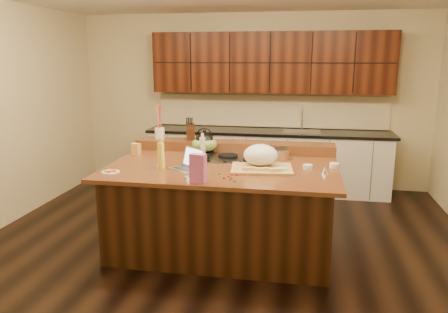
# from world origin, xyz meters

# --- Properties ---
(room) EXTENTS (5.52, 5.02, 2.72)m
(room) POSITION_xyz_m (0.00, 0.00, 1.35)
(room) COLOR black
(room) RESTS_ON ground
(island) EXTENTS (2.40, 1.60, 0.92)m
(island) POSITION_xyz_m (0.00, 0.00, 0.46)
(island) COLOR black
(island) RESTS_ON ground
(back_ledge) EXTENTS (2.40, 0.30, 0.12)m
(back_ledge) POSITION_xyz_m (0.00, 0.70, 0.98)
(back_ledge) COLOR black
(back_ledge) RESTS_ON island
(cooktop) EXTENTS (0.92, 0.52, 0.05)m
(cooktop) POSITION_xyz_m (0.00, 0.30, 0.94)
(cooktop) COLOR gray
(cooktop) RESTS_ON island
(back_counter) EXTENTS (3.70, 0.66, 2.40)m
(back_counter) POSITION_xyz_m (0.30, 2.23, 0.98)
(back_counter) COLOR silver
(back_counter) RESTS_ON ground
(kettle) EXTENTS (0.25, 0.25, 0.20)m
(kettle) POSITION_xyz_m (-0.30, 0.43, 1.07)
(kettle) COLOR black
(kettle) RESTS_ON cooktop
(green_bowl) EXTENTS (0.39, 0.39, 0.16)m
(green_bowl) POSITION_xyz_m (-0.30, 0.43, 1.05)
(green_bowl) COLOR olive
(green_bowl) RESTS_ON cooktop
(laptop) EXTENTS (0.39, 0.38, 0.21)m
(laptop) POSITION_xyz_m (-0.31, -0.24, 0.98)
(laptop) COLOR #B7B7BC
(laptop) RESTS_ON island
(oil_bottle) EXTENTS (0.09, 0.09, 0.27)m
(oil_bottle) POSITION_xyz_m (-0.59, -0.28, 1.06)
(oil_bottle) COLOR yellow
(oil_bottle) RESTS_ON island
(vinegar_bottle) EXTENTS (0.07, 0.07, 0.25)m
(vinegar_bottle) POSITION_xyz_m (-0.27, 0.19, 1.04)
(vinegar_bottle) COLOR silver
(vinegar_bottle) RESTS_ON island
(wooden_tray) EXTENTS (0.65, 0.52, 0.25)m
(wooden_tray) POSITION_xyz_m (0.41, -0.08, 1.03)
(wooden_tray) COLOR tan
(wooden_tray) RESTS_ON island
(ramekin_a) EXTENTS (0.11, 0.11, 0.04)m
(ramekin_a) POSITION_xyz_m (0.64, -0.19, 0.94)
(ramekin_a) COLOR white
(ramekin_a) RESTS_ON island
(ramekin_b) EXTENTS (0.12, 0.12, 0.04)m
(ramekin_b) POSITION_xyz_m (1.15, 0.10, 0.94)
(ramekin_b) COLOR white
(ramekin_b) RESTS_ON island
(ramekin_c) EXTENTS (0.12, 0.12, 0.04)m
(ramekin_c) POSITION_xyz_m (0.88, -0.02, 0.94)
(ramekin_c) COLOR white
(ramekin_c) RESTS_ON island
(strainer_bowl) EXTENTS (0.32, 0.32, 0.09)m
(strainer_bowl) POSITION_xyz_m (0.56, 0.43, 0.97)
(strainer_bowl) COLOR #996B3F
(strainer_bowl) RESTS_ON island
(kitchen_timer) EXTENTS (0.08, 0.08, 0.07)m
(kitchen_timer) POSITION_xyz_m (1.04, -0.17, 0.96)
(kitchen_timer) COLOR silver
(kitchen_timer) RESTS_ON island
(pink_bag) EXTENTS (0.15, 0.10, 0.27)m
(pink_bag) POSITION_xyz_m (-0.10, -0.70, 1.05)
(pink_bag) COLOR #C45CA8
(pink_bag) RESTS_ON island
(candy_plate) EXTENTS (0.19, 0.19, 0.01)m
(candy_plate) POSITION_xyz_m (-1.04, -0.51, 0.93)
(candy_plate) COLOR white
(candy_plate) RESTS_ON island
(package_box) EXTENTS (0.12, 0.10, 0.14)m
(package_box) POSITION_xyz_m (-1.09, 0.29, 0.99)
(package_box) COLOR gold
(package_box) RESTS_ON island
(utensil_crock) EXTENTS (0.13, 0.13, 0.14)m
(utensil_crock) POSITION_xyz_m (-0.93, 0.70, 1.11)
(utensil_crock) COLOR white
(utensil_crock) RESTS_ON back_ledge
(knife_block) EXTENTS (0.14, 0.19, 0.20)m
(knife_block) POSITION_xyz_m (-0.54, 0.70, 1.14)
(knife_block) COLOR black
(knife_block) RESTS_ON back_ledge
(gumdrop_0) EXTENTS (0.02, 0.02, 0.02)m
(gumdrop_0) POSITION_xyz_m (-0.14, -0.39, 0.93)
(gumdrop_0) COLOR red
(gumdrop_0) RESTS_ON island
(gumdrop_1) EXTENTS (0.02, 0.02, 0.02)m
(gumdrop_1) POSITION_xyz_m (0.22, -0.61, 0.93)
(gumdrop_1) COLOR #198C26
(gumdrop_1) RESTS_ON island
(gumdrop_2) EXTENTS (0.02, 0.02, 0.02)m
(gumdrop_2) POSITION_xyz_m (0.17, -0.50, 0.93)
(gumdrop_2) COLOR red
(gumdrop_2) RESTS_ON island
(gumdrop_3) EXTENTS (0.02, 0.02, 0.02)m
(gumdrop_3) POSITION_xyz_m (-0.23, -0.42, 0.93)
(gumdrop_3) COLOR #198C26
(gumdrop_3) RESTS_ON island
(gumdrop_4) EXTENTS (0.02, 0.02, 0.02)m
(gumdrop_4) POSITION_xyz_m (-0.19, -0.41, 0.93)
(gumdrop_4) COLOR red
(gumdrop_4) RESTS_ON island
(gumdrop_5) EXTENTS (0.02, 0.02, 0.02)m
(gumdrop_5) POSITION_xyz_m (-0.23, -0.51, 0.93)
(gumdrop_5) COLOR #198C26
(gumdrop_5) RESTS_ON island
(gumdrop_6) EXTENTS (0.02, 0.02, 0.02)m
(gumdrop_6) POSITION_xyz_m (0.14, -0.47, 0.93)
(gumdrop_6) COLOR red
(gumdrop_6) RESTS_ON island
(gumdrop_7) EXTENTS (0.02, 0.02, 0.02)m
(gumdrop_7) POSITION_xyz_m (-0.25, -0.58, 0.93)
(gumdrop_7) COLOR #198C26
(gumdrop_7) RESTS_ON island
(gumdrop_8) EXTENTS (0.02, 0.02, 0.02)m
(gumdrop_8) POSITION_xyz_m (0.20, -0.39, 0.93)
(gumdrop_8) COLOR red
(gumdrop_8) RESTS_ON island
(gumdrop_9) EXTENTS (0.02, 0.02, 0.02)m
(gumdrop_9) POSITION_xyz_m (0.04, -0.39, 0.93)
(gumdrop_9) COLOR #198C26
(gumdrop_9) RESTS_ON island
(gumdrop_10) EXTENTS (0.02, 0.02, 0.02)m
(gumdrop_10) POSITION_xyz_m (0.11, -0.53, 0.93)
(gumdrop_10) COLOR red
(gumdrop_10) RESTS_ON island
(gumdrop_11) EXTENTS (0.02, 0.02, 0.02)m
(gumdrop_11) POSITION_xyz_m (0.17, -0.56, 0.93)
(gumdrop_11) COLOR #198C26
(gumdrop_11) RESTS_ON island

